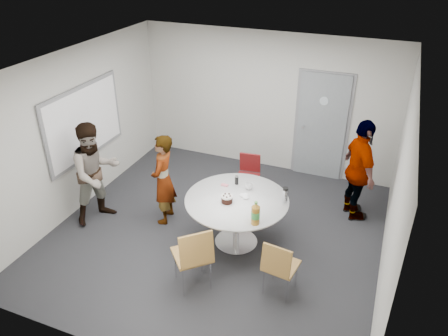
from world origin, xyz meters
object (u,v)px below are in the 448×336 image
at_px(whiteboard, 85,122).
at_px(person_main, 163,180).
at_px(chair_near_right, 279,264).
at_px(person_left, 96,173).
at_px(person_right, 359,171).
at_px(chair_near_left, 194,253).
at_px(table, 238,206).
at_px(chair_far, 249,172).
at_px(door, 321,127).

distance_m(whiteboard, person_main, 1.68).
bearing_deg(chair_near_right, person_left, 176.54).
relative_size(chair_near_right, person_right, 0.49).
height_order(chair_near_left, chair_near_right, chair_near_left).
bearing_deg(whiteboard, chair_near_right, -17.03).
xyz_separation_m(table, person_right, (1.54, 1.43, 0.17)).
distance_m(chair_near_right, chair_far, 2.47).
height_order(person_main, person_right, person_right).
bearing_deg(person_left, whiteboard, 71.68).
height_order(whiteboard, person_right, whiteboard).
bearing_deg(whiteboard, chair_near_left, -28.37).
xyz_separation_m(chair_far, person_right, (1.85, 0.06, 0.38)).
height_order(table, chair_far, table).
distance_m(chair_far, person_main, 1.61).
height_order(whiteboard, chair_near_right, whiteboard).
distance_m(chair_near_left, person_main, 1.72).
height_order(whiteboard, chair_far, whiteboard).
relative_size(door, chair_far, 2.60).
bearing_deg(chair_near_right, chair_far, 125.53).
xyz_separation_m(chair_near_right, person_main, (-2.20, 0.98, 0.24)).
xyz_separation_m(table, person_main, (-1.34, 0.17, 0.07)).
height_order(whiteboard, table, whiteboard).
relative_size(chair_near_left, chair_far, 1.20).
height_order(door, chair_near_left, door).
relative_size(whiteboard, chair_near_right, 2.21).
bearing_deg(chair_far, chair_near_right, 111.11).
distance_m(chair_near_right, person_left, 3.29).
xyz_separation_m(chair_far, person_left, (-2.05, -1.56, 0.36)).
relative_size(door, table, 1.38).
relative_size(table, person_right, 0.88).
bearing_deg(chair_near_left, table, 36.68).
bearing_deg(whiteboard, person_left, -45.63).
bearing_deg(door, chair_near_right, -87.23).
relative_size(chair_near_left, chair_near_right, 1.15).
distance_m(door, person_main, 3.19).
bearing_deg(door, table, -104.81).
height_order(table, person_right, person_right).
xyz_separation_m(whiteboard, chair_far, (2.56, 1.04, -0.96)).
bearing_deg(door, person_right, -54.24).
distance_m(whiteboard, table, 2.98).
distance_m(person_main, person_right, 3.15).
bearing_deg(chair_near_right, door, 100.22).
distance_m(door, chair_far, 1.68).
distance_m(chair_far, person_right, 1.89).
bearing_deg(table, person_main, 172.98).
xyz_separation_m(chair_far, person_main, (-1.03, -1.20, 0.27)).
distance_m(whiteboard, chair_near_left, 3.15).
bearing_deg(person_left, table, -58.05).
height_order(door, person_right, door).
height_order(table, person_left, person_left).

